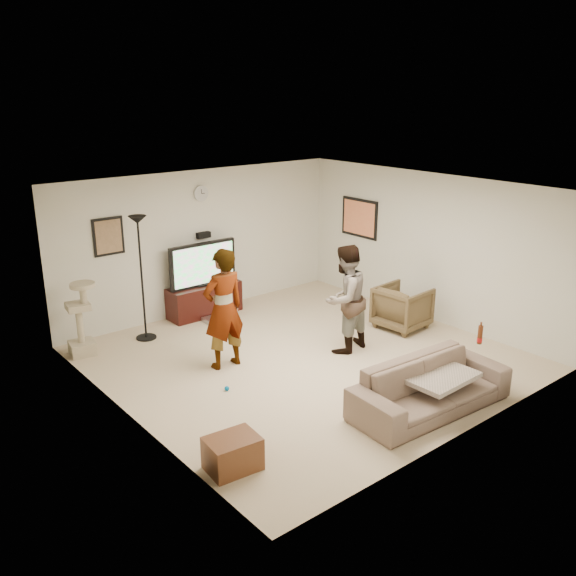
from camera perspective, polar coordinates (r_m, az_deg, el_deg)
floor at (r=9.17m, az=1.50°, el=-6.54°), size 5.50×5.50×0.02m
ceiling at (r=8.44m, az=1.65°, el=9.21°), size 5.50×5.50×0.02m
wall_back at (r=10.87m, az=-7.98°, el=4.27°), size 5.50×0.04×2.50m
wall_front at (r=7.00m, az=16.51°, el=-4.12°), size 5.50×0.04×2.50m
wall_left at (r=7.32m, az=-14.96°, el=-3.03°), size 0.04×5.50×2.50m
wall_right at (r=10.67m, az=12.83°, el=3.73°), size 0.04×5.50×2.50m
wall_clock at (r=10.68m, az=-8.10°, el=8.68°), size 0.26×0.04×0.26m
wall_speaker at (r=10.80m, az=-7.84°, el=4.89°), size 0.25×0.10×0.10m
picture_back at (r=10.03m, az=-16.31°, el=4.61°), size 0.42×0.03×0.52m
picture_right at (r=11.62m, az=6.63°, el=6.47°), size 0.03×0.78×0.62m
tv_stand at (r=10.87m, az=-7.75°, el=-1.09°), size 1.31×0.45×0.55m
console_box at (r=10.62m, az=-6.71°, el=-2.88°), size 0.40×0.30×0.07m
tv at (r=10.68m, az=-7.90°, el=2.21°), size 1.27×0.08×0.75m
tv_screen at (r=10.64m, az=-7.77°, el=2.16°), size 1.17×0.01×0.66m
floor_lamp at (r=9.79m, az=-13.40°, el=0.82°), size 0.32×0.32×1.98m
cat_tree at (r=9.58m, az=-18.79°, el=-2.76°), size 0.41×0.41×1.12m
person_left at (r=8.63m, az=-5.99°, el=-1.94°), size 0.64×0.43×1.74m
person_right at (r=9.18m, az=5.30°, el=-1.01°), size 0.88×0.73×1.64m
sofa at (r=7.85m, az=13.07°, el=-8.90°), size 2.17×0.97×0.62m
throw_blanket at (r=7.90m, az=13.71°, el=-7.91°), size 0.92×0.73×0.06m
beer_bottle at (r=8.41m, az=17.38°, el=-4.16°), size 0.06×0.06×0.25m
armchair at (r=10.33m, az=10.55°, el=-1.77°), size 0.84×0.82×0.72m
side_table at (r=6.65m, az=-5.16°, el=-15.03°), size 0.58×0.46×0.36m
toy_ball at (r=8.25m, az=-5.70°, el=-9.25°), size 0.06×0.06×0.06m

